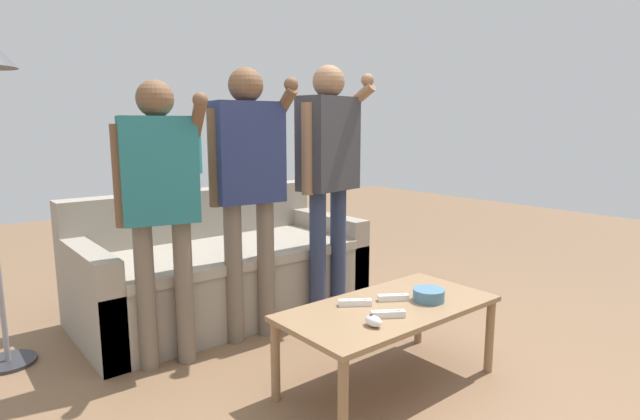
{
  "coord_description": "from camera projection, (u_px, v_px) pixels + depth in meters",
  "views": [
    {
      "loc": [
        -1.67,
        -1.58,
        1.27
      ],
      "look_at": [
        -0.01,
        0.45,
        0.83
      ],
      "focal_mm": 28.25,
      "sensor_mm": 36.0,
      "label": 1
    }
  ],
  "objects": [
    {
      "name": "game_remote_wand_spare",
      "position": [
        393.0,
        298.0,
        2.5
      ],
      "size": [
        0.15,
        0.11,
        0.03
      ],
      "color": "white",
      "rests_on": "coffee_table"
    },
    {
      "name": "couch",
      "position": [
        221.0,
        270.0,
        3.46
      ],
      "size": [
        1.88,
        0.93,
        0.82
      ],
      "color": "#9E9384",
      "rests_on": "ground"
    },
    {
      "name": "game_remote_wand_near",
      "position": [
        355.0,
        303.0,
        2.43
      ],
      "size": [
        0.15,
        0.12,
        0.03
      ],
      "color": "white",
      "rests_on": "coffee_table"
    },
    {
      "name": "snack_bowl",
      "position": [
        429.0,
        295.0,
        2.5
      ],
      "size": [
        0.16,
        0.16,
        0.06
      ],
      "primitive_type": "cylinder",
      "color": "teal",
      "rests_on": "coffee_table"
    },
    {
      "name": "player_center",
      "position": [
        248.0,
        173.0,
        2.9
      ],
      "size": [
        0.47,
        0.36,
        1.59
      ],
      "color": "#756656",
      "rests_on": "ground"
    },
    {
      "name": "player_left",
      "position": [
        160.0,
        191.0,
        2.56
      ],
      "size": [
        0.43,
        0.39,
        1.5
      ],
      "color": "#756656",
      "rests_on": "ground"
    },
    {
      "name": "ground_plane",
      "position": [
        380.0,
        389.0,
        2.46
      ],
      "size": [
        12.0,
        12.0,
        0.0
      ],
      "primitive_type": "plane",
      "color": "brown"
    },
    {
      "name": "game_remote_wand_far",
      "position": [
        388.0,
        314.0,
        2.28
      ],
      "size": [
        0.15,
        0.12,
        0.03
      ],
      "color": "white",
      "rests_on": "coffee_table"
    },
    {
      "name": "game_remote_nunchuk",
      "position": [
        373.0,
        321.0,
        2.18
      ],
      "size": [
        0.06,
        0.09,
        0.05
      ],
      "color": "white",
      "rests_on": "coffee_table"
    },
    {
      "name": "player_right",
      "position": [
        329.0,
        163.0,
        3.24
      ],
      "size": [
        0.51,
        0.32,
        1.65
      ],
      "color": "#2D3856",
      "rests_on": "ground"
    },
    {
      "name": "coffee_table",
      "position": [
        389.0,
        315.0,
        2.44
      ],
      "size": [
        1.09,
        0.54,
        0.41
      ],
      "color": "#997551",
      "rests_on": "ground"
    }
  ]
}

